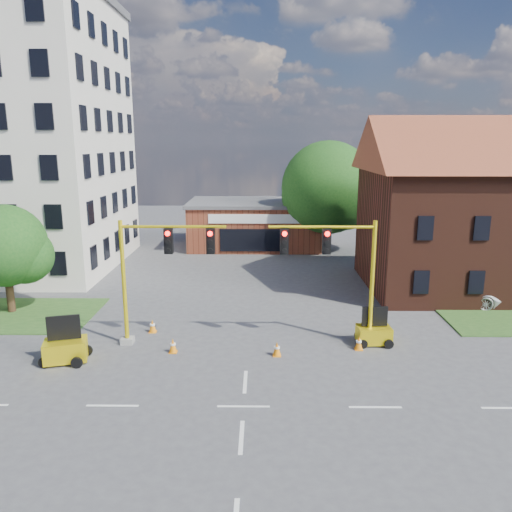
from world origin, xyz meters
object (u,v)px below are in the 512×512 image
signal_mast_west (157,267)px  signal_mast_east (338,268)px  trailer_west (66,348)px  trailer_east (374,333)px  pickup_white (454,291)px

signal_mast_west → signal_mast_east: same height
signal_mast_east → trailer_west: signal_mast_east is taller
signal_mast_east → trailer_west: 13.18m
signal_mast_east → trailer_east: 3.84m
signal_mast_east → pickup_white: size_ratio=1.10×
trailer_east → pickup_white: (6.32, 6.45, 0.21)m
trailer_west → pickup_white: bearing=7.3°
signal_mast_west → trailer_west: signal_mast_west is taller
signal_mast_west → trailer_east: size_ratio=3.36×
signal_mast_east → signal_mast_west: bearing=180.0°
signal_mast_east → trailer_west: bearing=-170.4°
trailer_west → signal_mast_east: bearing=-5.7°
trailer_west → pickup_white: size_ratio=0.37×
signal_mast_east → trailer_east: bearing=2.7°
signal_mast_west → pickup_white: signal_mast_west is taller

